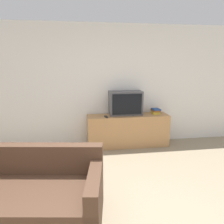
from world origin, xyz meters
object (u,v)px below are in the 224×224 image
book_stack (156,111)px  remote_on_stand (106,117)px  couch (21,199)px  tv_stand (128,130)px  television (126,103)px

book_stack → remote_on_stand: bearing=-171.5°
couch → remote_on_stand: size_ratio=13.34×
couch → book_stack: couch is taller
tv_stand → book_stack: book_stack is taller
tv_stand → book_stack: (0.63, 0.04, 0.40)m
couch → remote_on_stand: 2.40m
couch → remote_on_stand: bearing=67.7°
tv_stand → book_stack: size_ratio=7.66×
couch → book_stack: (2.34, 2.19, 0.47)m
television → couch: size_ratio=0.36×
remote_on_stand → couch: bearing=-121.1°
television → couch: bearing=-127.0°
remote_on_stand → book_stack: bearing=8.5°
couch → book_stack: 3.24m
tv_stand → couch: bearing=-128.6°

